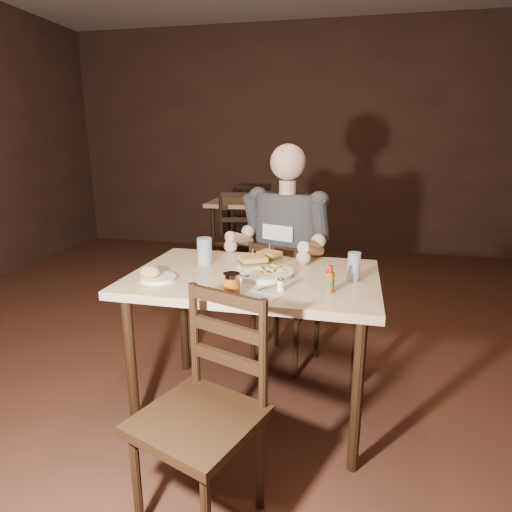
% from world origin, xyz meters
% --- Properties ---
extents(room_shell, '(7.00, 7.00, 7.00)m').
position_xyz_m(room_shell, '(0.00, 0.00, 1.40)').
color(room_shell, '#331810').
rests_on(room_shell, ground).
extents(main_table, '(1.23, 0.83, 0.77)m').
position_xyz_m(main_table, '(0.17, -0.14, 0.69)').
color(main_table, '#CCB185').
rests_on(main_table, ground).
extents(bg_table, '(0.80, 0.80, 0.77)m').
position_xyz_m(bg_table, '(-0.45, 2.50, 0.68)').
color(bg_table, '#CCB185').
rests_on(bg_table, ground).
extents(chair_far, '(0.50, 0.52, 0.82)m').
position_xyz_m(chair_far, '(0.26, 0.43, 0.41)').
color(chair_far, black).
rests_on(chair_far, ground).
extents(chair_near, '(0.53, 0.56, 0.87)m').
position_xyz_m(chair_near, '(0.12, -0.85, 0.44)').
color(chair_near, black).
rests_on(chair_near, ground).
extents(bg_chair_far, '(0.54, 0.57, 0.90)m').
position_xyz_m(bg_chair_far, '(-0.45, 3.05, 0.45)').
color(bg_chair_far, black).
rests_on(bg_chair_far, ground).
extents(bg_chair_near, '(0.51, 0.54, 0.90)m').
position_xyz_m(bg_chair_near, '(-0.45, 1.95, 0.45)').
color(bg_chair_near, black).
rests_on(bg_chair_near, ground).
extents(diner, '(0.68, 0.61, 0.97)m').
position_xyz_m(diner, '(0.24, 0.38, 0.91)').
color(diner, '#333539').
rests_on(diner, chair_far).
extents(dinner_plate, '(0.30, 0.30, 0.02)m').
position_xyz_m(dinner_plate, '(0.22, -0.14, 0.78)').
color(dinner_plate, white).
rests_on(dinner_plate, main_table).
extents(sandwich_left, '(0.13, 0.13, 0.10)m').
position_xyz_m(sandwich_left, '(0.22, 0.02, 0.83)').
color(sandwich_left, tan).
rests_on(sandwich_left, dinner_plate).
extents(sandwich_right, '(0.16, 0.15, 0.11)m').
position_xyz_m(sandwich_right, '(0.16, -0.09, 0.84)').
color(sandwich_right, tan).
rests_on(sandwich_right, dinner_plate).
extents(fries_pile, '(0.26, 0.18, 0.04)m').
position_xyz_m(fries_pile, '(0.25, -0.11, 0.81)').
color(fries_pile, '#DBBC64').
rests_on(fries_pile, dinner_plate).
extents(ketchup_dollop, '(0.05, 0.05, 0.01)m').
position_xyz_m(ketchup_dollop, '(0.26, -0.15, 0.79)').
color(ketchup_dollop, maroon).
rests_on(ketchup_dollop, dinner_plate).
extents(glass_left, '(0.08, 0.08, 0.14)m').
position_xyz_m(glass_left, '(-0.12, -0.02, 0.84)').
color(glass_left, silver).
rests_on(glass_left, main_table).
extents(glass_right, '(0.06, 0.06, 0.14)m').
position_xyz_m(glass_right, '(0.65, -0.14, 0.84)').
color(glass_right, silver).
rests_on(glass_right, main_table).
extents(hot_sauce, '(0.04, 0.04, 0.12)m').
position_xyz_m(hot_sauce, '(0.55, -0.32, 0.83)').
color(hot_sauce, '#904910').
rests_on(hot_sauce, main_table).
extents(salt_shaker, '(0.03, 0.03, 0.06)m').
position_xyz_m(salt_shaker, '(0.34, -0.35, 0.80)').
color(salt_shaker, white).
rests_on(salt_shaker, main_table).
extents(syrup_dispenser, '(0.08, 0.08, 0.10)m').
position_xyz_m(syrup_dispenser, '(0.14, -0.45, 0.82)').
color(syrup_dispenser, '#904910').
rests_on(syrup_dispenser, main_table).
extents(napkin, '(0.18, 0.18, 0.00)m').
position_xyz_m(napkin, '(0.26, -0.46, 0.77)').
color(napkin, white).
rests_on(napkin, main_table).
extents(knife, '(0.07, 0.18, 0.00)m').
position_xyz_m(knife, '(0.13, -0.48, 0.78)').
color(knife, silver).
rests_on(knife, napkin).
extents(fork, '(0.10, 0.16, 0.01)m').
position_xyz_m(fork, '(0.29, -0.32, 0.78)').
color(fork, silver).
rests_on(fork, napkin).
extents(side_plate, '(0.17, 0.17, 0.01)m').
position_xyz_m(side_plate, '(-0.25, -0.32, 0.78)').
color(side_plate, white).
rests_on(side_plate, main_table).
extents(bread_roll, '(0.10, 0.08, 0.06)m').
position_xyz_m(bread_roll, '(-0.29, -0.33, 0.81)').
color(bread_roll, tan).
rests_on(bread_roll, side_plate).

